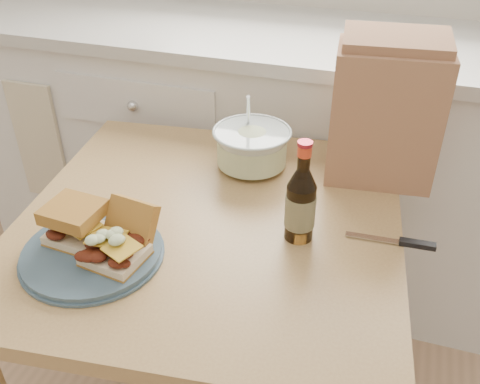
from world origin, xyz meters
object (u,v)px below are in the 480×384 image
(plate, at_px, (92,253))
(paper_bag, at_px, (385,116))
(coleslaw_bowl, at_px, (252,149))
(dining_table, at_px, (211,253))
(beer_bottle, at_px, (301,203))

(plate, height_order, paper_bag, paper_bag)
(plate, bearing_deg, coleslaw_bowl, 65.40)
(plate, bearing_deg, dining_table, 47.73)
(coleslaw_bowl, bearing_deg, beer_bottle, -54.18)
(plate, xyz_separation_m, coleslaw_bowl, (0.21, 0.46, 0.04))
(plate, height_order, beer_bottle, beer_bottle)
(paper_bag, bearing_deg, plate, -142.07)
(paper_bag, bearing_deg, beer_bottle, -119.24)
(plate, xyz_separation_m, beer_bottle, (0.39, 0.20, 0.08))
(dining_table, relative_size, coleslaw_bowl, 4.70)
(coleslaw_bowl, distance_m, beer_bottle, 0.32)
(beer_bottle, bearing_deg, dining_table, 165.59)
(dining_table, xyz_separation_m, plate, (-0.18, -0.20, 0.12))
(dining_table, xyz_separation_m, paper_bag, (0.34, 0.31, 0.28))
(coleslaw_bowl, relative_size, beer_bottle, 0.87)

